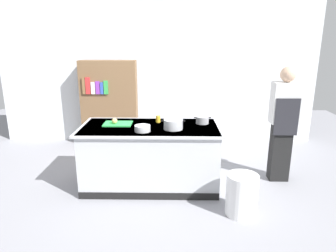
{
  "coord_description": "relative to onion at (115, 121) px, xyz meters",
  "views": [
    {
      "loc": [
        0.32,
        -4.11,
        2.08
      ],
      "look_at": [
        0.25,
        0.2,
        0.85
      ],
      "focal_mm": 32.38,
      "sensor_mm": 36.0,
      "label": 1
    }
  ],
  "objects": [
    {
      "name": "cutting_board",
      "position": [
        0.04,
        0.03,
        -0.05
      ],
      "size": [
        0.4,
        0.28,
        0.02
      ],
      "primitive_type": "cube",
      "color": "green",
      "rests_on": "counter_island"
    },
    {
      "name": "juice_cup",
      "position": [
        0.62,
        0.16,
        -0.01
      ],
      "size": [
        0.07,
        0.07,
        0.1
      ],
      "primitive_type": "cylinder",
      "color": "yellow",
      "rests_on": "counter_island"
    },
    {
      "name": "trash_bin",
      "position": [
        1.68,
        -0.84,
        -0.7
      ],
      "size": [
        0.38,
        0.38,
        0.52
      ],
      "primitive_type": "cylinder",
      "color": "white",
      "rests_on": "ground_plane"
    },
    {
      "name": "bookshelf",
      "position": [
        -0.43,
        1.73,
        -0.11
      ],
      "size": [
        1.1,
        0.31,
        1.7
      ],
      "color": "brown",
      "rests_on": "ground_plane"
    },
    {
      "name": "sauce_pan",
      "position": [
        1.27,
        0.1,
        -0.01
      ],
      "size": [
        0.25,
        0.19,
        0.1
      ],
      "color": "#99999E",
      "rests_on": "counter_island"
    },
    {
      "name": "ground_plane",
      "position": [
        0.51,
        -0.07,
        -0.96
      ],
      "size": [
        10.0,
        10.0,
        0.0
      ],
      "primitive_type": "plane",
      "color": "gray"
    },
    {
      "name": "stock_pot",
      "position": [
        0.84,
        -0.19,
        0.01
      ],
      "size": [
        0.33,
        0.26,
        0.13
      ],
      "color": "#B7BABF",
      "rests_on": "counter_island"
    },
    {
      "name": "mixing_bowl",
      "position": [
        0.43,
        -0.3,
        -0.02
      ],
      "size": [
        0.21,
        0.21,
        0.08
      ],
      "primitive_type": "cylinder",
      "color": "#B7BABF",
      "rests_on": "counter_island"
    },
    {
      "name": "onion",
      "position": [
        0.0,
        0.0,
        0.0
      ],
      "size": [
        0.08,
        0.08,
        0.08
      ],
      "primitive_type": "sphere",
      "color": "tan",
      "rests_on": "cutting_board"
    },
    {
      "name": "counter_island",
      "position": [
        0.51,
        -0.07,
        -0.49
      ],
      "size": [
        1.98,
        0.98,
        0.9
      ],
      "color": "#B7BABF",
      "rests_on": "ground_plane"
    },
    {
      "name": "back_wall",
      "position": [
        0.51,
        2.03,
        0.54
      ],
      "size": [
        6.4,
        0.12,
        3.0
      ],
      "primitive_type": "cube",
      "color": "silver",
      "rests_on": "ground_plane"
    },
    {
      "name": "person_chef",
      "position": [
        2.46,
        0.14,
        -0.05
      ],
      "size": [
        0.38,
        0.25,
        1.72
      ],
      "rotation": [
        0.0,
        0.0,
        1.53
      ],
      "color": "black",
      "rests_on": "ground_plane"
    }
  ]
}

